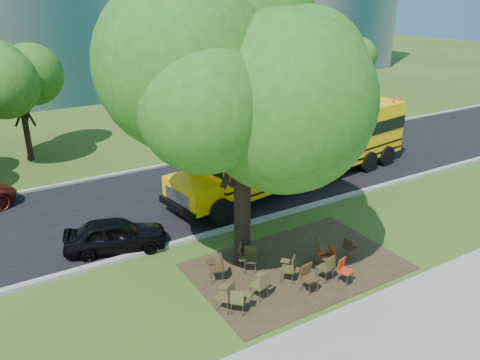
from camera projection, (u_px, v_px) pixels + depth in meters
ground at (265, 268)px, 15.88m from camera, size 160.00×160.00×0.00m
sidewalk at (374, 359)px, 11.89m from camera, size 60.00×4.00×0.04m
dirt_patch at (297, 266)px, 15.95m from camera, size 7.00×4.50×0.03m
asphalt_road at (180, 196)px, 21.43m from camera, size 80.00×8.00×0.04m
kerb_near at (222, 230)px, 18.24m from camera, size 80.00×0.25×0.14m
kerb_far at (148, 169)px, 24.68m from camera, size 80.00×0.25×0.14m
bg_tree_2 at (18, 84)px, 24.63m from camera, size 4.80×4.80×6.62m
bg_tree_3 at (247, 56)px, 28.97m from camera, size 5.60×5.60×7.84m
bg_tree_4 at (353, 61)px, 32.26m from camera, size 5.00×5.00×6.85m
main_tree at (242, 82)px, 13.98m from camera, size 7.20×7.20×9.84m
school_bus at (306, 143)px, 22.72m from camera, size 13.81×4.80×3.31m
chair_0 at (227, 294)px, 13.53m from camera, size 0.64×0.78×0.96m
chair_1 at (239, 299)px, 13.40m from camera, size 0.74×0.59×0.86m
chair_2 at (261, 283)px, 14.04m from camera, size 0.66×0.72×0.97m
chair_3 at (308, 276)px, 14.43m from camera, size 0.61×0.59×0.92m
chair_4 at (327, 265)px, 14.95m from camera, size 0.64×0.64×0.95m
chair_5 at (344, 269)px, 14.85m from camera, size 0.58×0.63×0.86m
chair_6 at (329, 255)px, 15.68m from camera, size 0.49×0.60×0.83m
chair_7 at (350, 246)px, 16.27m from camera, size 0.57×0.53×0.78m
chair_8 at (218, 265)px, 14.98m from camera, size 0.59×0.75×0.94m
chair_9 at (249, 256)px, 15.51m from camera, size 0.76×0.60×0.90m
chair_10 at (242, 248)px, 15.98m from camera, size 0.55×0.65×0.94m
chair_11 at (290, 266)px, 14.93m from camera, size 0.62×0.78×0.92m
chair_12 at (322, 249)px, 15.94m from camera, size 0.57×0.73×0.92m
black_car at (116, 235)px, 16.79m from camera, size 3.85×2.41×1.22m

